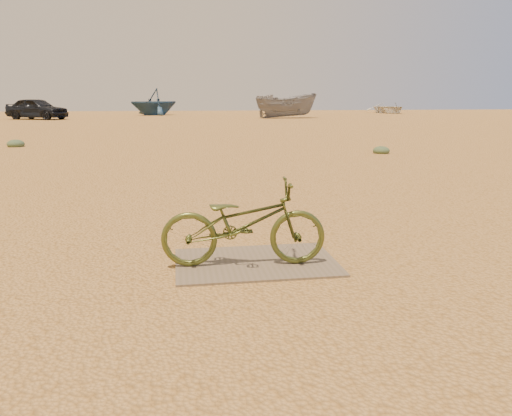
{
  "coord_description": "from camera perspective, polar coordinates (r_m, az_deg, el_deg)",
  "views": [
    {
      "loc": [
        -0.49,
        -4.72,
        1.71
      ],
      "look_at": [
        0.29,
        0.21,
        0.6
      ],
      "focal_mm": 35.0,
      "sensor_mm": 36.0,
      "label": 1
    }
  ],
  "objects": [
    {
      "name": "car",
      "position": [
        42.92,
        -23.77,
        10.36
      ],
      "size": [
        5.2,
        3.92,
        1.65
      ],
      "primitive_type": "imported",
      "rotation": [
        0.0,
        0.0,
        1.1
      ],
      "color": "black",
      "rests_on": "ground"
    },
    {
      "name": "boat_far_left",
      "position": [
        49.52,
        -11.59,
        11.82
      ],
      "size": [
        6.27,
        6.07,
        2.53
      ],
      "primitive_type": "imported",
      "rotation": [
        0.0,
        0.0,
        -1.01
      ],
      "color": "navy",
      "rests_on": "ground"
    },
    {
      "name": "boat_mid_right",
      "position": [
        41.84,
        3.49,
        11.59
      ],
      "size": [
        5.32,
        2.33,
        2.01
      ],
      "primitive_type": "imported",
      "rotation": [
        0.0,
        0.0,
        1.64
      ],
      "color": "slate",
      "rests_on": "ground"
    },
    {
      "name": "kale_b",
      "position": [
        16.05,
        14.1,
        6.09
      ],
      "size": [
        0.52,
        0.52,
        0.28
      ],
      "primitive_type": "ellipsoid",
      "color": "#55704B",
      "rests_on": "ground"
    },
    {
      "name": "bicycle",
      "position": [
        5.05,
        -1.44,
        -1.75
      ],
      "size": [
        1.71,
        0.71,
        0.88
      ],
      "primitive_type": "imported",
      "rotation": [
        0.0,
        0.0,
        1.5
      ],
      "color": "#495422",
      "rests_on": "plywood_board"
    },
    {
      "name": "plywood_board",
      "position": [
        5.28,
        0.0,
        -6.21
      ],
      "size": [
        1.68,
        1.13,
        0.02
      ],
      "primitive_type": "cube",
      "color": "brown",
      "rests_on": "ground"
    },
    {
      "name": "ground",
      "position": [
        5.05,
        -2.92,
        -7.25
      ],
      "size": [
        120.0,
        120.0,
        0.0
      ],
      "primitive_type": "plane",
      "color": "tan",
      "rests_on": "ground"
    },
    {
      "name": "boat_far_right",
      "position": [
        56.52,
        14.93,
        11.01
      ],
      "size": [
        4.13,
        5.62,
        1.13
      ],
      "primitive_type": "imported",
      "rotation": [
        0.0,
        0.0,
        -0.04
      ],
      "color": "silver",
      "rests_on": "ground"
    },
    {
      "name": "kale_c",
      "position": [
        19.57,
        -25.74,
        6.33
      ],
      "size": [
        0.59,
        0.59,
        0.32
      ],
      "primitive_type": "ellipsoid",
      "color": "#55704B",
      "rests_on": "ground"
    }
  ]
}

